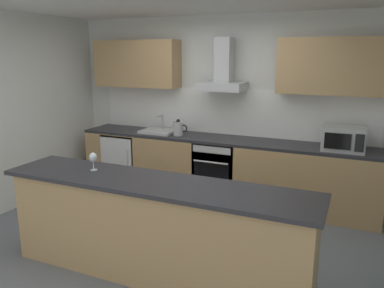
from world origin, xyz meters
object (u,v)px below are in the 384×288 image
at_px(oven, 218,168).
at_px(microwave, 344,139).
at_px(sink, 159,131).
at_px(range_hood, 223,74).
at_px(kettle, 178,128).
at_px(wine_glass, 93,158).
at_px(refrigerator, 127,159).

bearing_deg(oven, microwave, -0.98).
height_order(sink, range_hood, range_hood).
height_order(oven, range_hood, range_hood).
distance_m(sink, range_hood, 1.30).
xyz_separation_m(kettle, wine_glass, (0.05, -2.01, 0.06)).
relative_size(sink, range_hood, 0.69).
height_order(refrigerator, microwave, microwave).
bearing_deg(range_hood, microwave, -5.52).
height_order(sink, kettle, sink).
xyz_separation_m(refrigerator, kettle, (0.94, -0.03, 0.58)).
xyz_separation_m(refrigerator, range_hood, (1.55, 0.13, 1.36)).
bearing_deg(microwave, wine_glass, -137.37).
bearing_deg(oven, refrigerator, -179.90).
bearing_deg(refrigerator, kettle, -1.89).
bearing_deg(microwave, range_hood, 174.48).
relative_size(microwave, wine_glass, 2.81).
bearing_deg(oven, kettle, -176.87).
xyz_separation_m(microwave, range_hood, (-1.63, 0.16, 0.74)).
bearing_deg(refrigerator, sink, 1.34).
distance_m(refrigerator, sink, 0.77).
distance_m(kettle, wine_glass, 2.02).
relative_size(oven, sink, 1.60).
bearing_deg(sink, microwave, -0.86).
bearing_deg(kettle, microwave, 0.15).
xyz_separation_m(oven, microwave, (1.63, -0.03, 0.59)).
distance_m(microwave, range_hood, 1.79).
bearing_deg(kettle, sink, 172.75).
bearing_deg(sink, range_hood, 6.99).
bearing_deg(microwave, refrigerator, 179.55).
relative_size(range_hood, wine_glass, 4.05).
relative_size(oven, kettle, 2.77).
bearing_deg(sink, refrigerator, -178.66).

